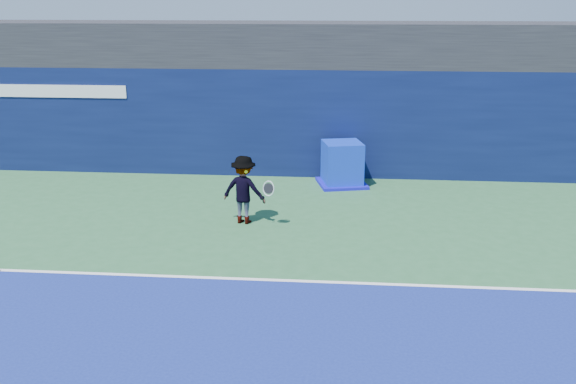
% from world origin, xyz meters
% --- Properties ---
extents(ground, '(80.00, 80.00, 0.00)m').
position_xyz_m(ground, '(0.00, 0.00, 0.00)').
color(ground, '#2B5F37').
rests_on(ground, ground).
extents(baseline, '(24.00, 0.10, 0.01)m').
position_xyz_m(baseline, '(0.00, 3.00, 0.01)').
color(baseline, white).
rests_on(baseline, ground).
extents(stadium_band, '(36.00, 3.00, 1.20)m').
position_xyz_m(stadium_band, '(0.00, 11.50, 3.60)').
color(stadium_band, black).
rests_on(stadium_band, back_wall_assembly).
extents(back_wall_assembly, '(36.00, 1.03, 3.00)m').
position_xyz_m(back_wall_assembly, '(-0.00, 10.50, 1.50)').
color(back_wall_assembly, '#0A133A').
rests_on(back_wall_assembly, ground).
extents(equipment_cart, '(1.48, 1.48, 1.18)m').
position_xyz_m(equipment_cart, '(1.31, 9.33, 0.54)').
color(equipment_cart, '#0D2BBF').
rests_on(equipment_cart, ground).
extents(tennis_player, '(1.28, 0.78, 1.54)m').
position_xyz_m(tennis_player, '(-0.86, 6.06, 0.77)').
color(tennis_player, white).
rests_on(tennis_player, ground).
extents(tennis_ball, '(0.08, 0.08, 0.08)m').
position_xyz_m(tennis_ball, '(-0.77, 5.89, 1.23)').
color(tennis_ball, '#C8DD18').
rests_on(tennis_ball, ground).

